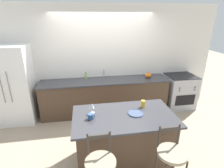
# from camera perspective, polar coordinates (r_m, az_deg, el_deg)

# --- Properties ---
(ground_plane) EXTENTS (18.00, 18.00, 0.00)m
(ground_plane) POSITION_cam_1_polar(r_m,az_deg,el_deg) (4.47, -1.54, -11.23)
(ground_plane) COLOR tan
(wall_back) EXTENTS (6.00, 0.07, 2.70)m
(wall_back) POSITION_cam_1_polar(r_m,az_deg,el_deg) (4.60, -2.92, 7.99)
(wall_back) COLOR silver
(wall_back) RESTS_ON ground_plane
(back_counter) EXTENTS (3.23, 0.69, 0.90)m
(back_counter) POSITION_cam_1_polar(r_m,az_deg,el_deg) (4.59, -2.25, -3.93)
(back_counter) COLOR #4C3828
(back_counter) RESTS_ON ground_plane
(sink_faucet) EXTENTS (0.02, 0.13, 0.22)m
(sink_faucet) POSITION_cam_1_polar(r_m,az_deg,el_deg) (4.56, -2.67, 3.82)
(sink_faucet) COLOR #ADAFB5
(sink_faucet) RESTS_ON back_counter
(kitchen_island) EXTENTS (1.63, 0.92, 0.93)m
(kitchen_island) POSITION_cam_1_polar(r_m,az_deg,el_deg) (3.10, 3.82, -17.44)
(kitchen_island) COLOR #4C3828
(kitchen_island) RESTS_ON ground_plane
(refrigerator) EXTENTS (0.89, 0.74, 1.83)m
(refrigerator) POSITION_cam_1_polar(r_m,az_deg,el_deg) (4.64, -29.68, -0.36)
(refrigerator) COLOR white
(refrigerator) RESTS_ON ground_plane
(oven_range) EXTENTS (0.75, 0.69, 0.92)m
(oven_range) POSITION_cam_1_polar(r_m,az_deg,el_deg) (5.21, 21.07, -2.18)
(oven_range) COLOR #ADAFB5
(oven_range) RESTS_ON ground_plane
(bar_stool_far) EXTENTS (0.38, 0.38, 1.10)m
(bar_stool_far) POSITION_cam_1_polar(r_m,az_deg,el_deg) (2.62, 18.60, -22.66)
(bar_stool_far) COLOR #332D28
(bar_stool_far) RESTS_ON ground_plane
(dinner_plate) EXTENTS (0.26, 0.26, 0.02)m
(dinner_plate) POSITION_cam_1_polar(r_m,az_deg,el_deg) (2.89, 7.75, -9.42)
(dinner_plate) COLOR #425170
(dinner_plate) RESTS_ON kitchen_island
(wine_glass) EXTENTS (0.07, 0.07, 0.18)m
(wine_glass) POSITION_cam_1_polar(r_m,az_deg,el_deg) (2.85, -6.50, -7.14)
(wine_glass) COLOR white
(wine_glass) RESTS_ON kitchen_island
(coffee_mug) EXTENTS (0.12, 0.09, 0.09)m
(coffee_mug) POSITION_cam_1_polar(r_m,az_deg,el_deg) (2.74, -6.97, -10.45)
(coffee_mug) COLOR #335689
(coffee_mug) RESTS_ON kitchen_island
(tumbler_cup) EXTENTS (0.07, 0.07, 0.12)m
(tumbler_cup) POSITION_cam_1_polar(r_m,az_deg,el_deg) (3.09, 10.09, -6.36)
(tumbler_cup) COLOR gold
(tumbler_cup) RESTS_ON kitchen_island
(pumpkin_decoration) EXTENTS (0.18, 0.18, 0.16)m
(pumpkin_decoration) POSITION_cam_1_polar(r_m,az_deg,el_deg) (4.65, 11.73, 2.84)
(pumpkin_decoration) COLOR orange
(pumpkin_decoration) RESTS_ON back_counter
(soap_bottle) EXTENTS (0.05, 0.05, 0.19)m
(soap_bottle) POSITION_cam_1_polar(r_m,az_deg,el_deg) (4.51, -8.53, 2.60)
(soap_bottle) COLOR #89B260
(soap_bottle) RESTS_ON back_counter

